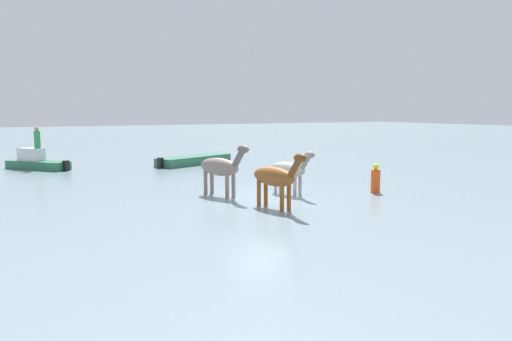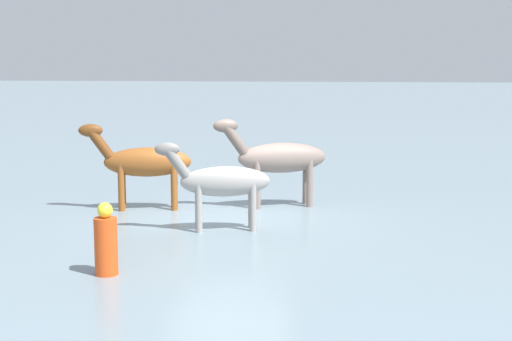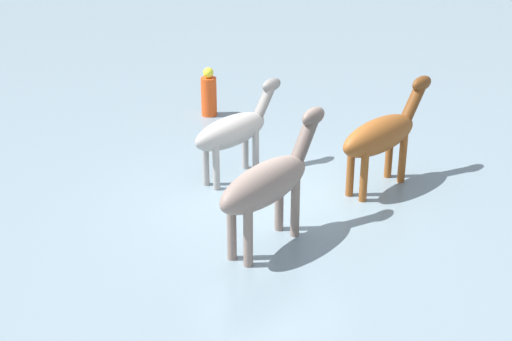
# 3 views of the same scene
# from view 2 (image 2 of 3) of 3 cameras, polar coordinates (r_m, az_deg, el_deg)

# --- Properties ---
(ground_plane) EXTENTS (173.10, 173.10, 0.00)m
(ground_plane) POSITION_cam_2_polar(r_m,az_deg,el_deg) (15.96, -2.04, -3.58)
(ground_plane) COLOR gray
(horse_chestnut_trailing) EXTENTS (0.93, 2.46, 1.90)m
(horse_chestnut_trailing) POSITION_cam_2_polar(r_m,az_deg,el_deg) (16.86, -8.44, 0.60)
(horse_chestnut_trailing) COLOR brown
(horse_chestnut_trailing) RESTS_ON ground_plane
(horse_rear_stallion) EXTENTS (1.20, 2.55, 2.00)m
(horse_rear_stallion) POSITION_cam_2_polar(r_m,az_deg,el_deg) (16.98, 1.66, 0.93)
(horse_rear_stallion) COLOR gray
(horse_rear_stallion) RESTS_ON ground_plane
(horse_lead) EXTENTS (0.91, 2.24, 1.73)m
(horse_lead) POSITION_cam_2_polar(r_m,az_deg,el_deg) (14.68, -2.63, -0.86)
(horse_lead) COLOR #9E9993
(horse_lead) RESTS_ON ground_plane
(buoy_channel_marker) EXTENTS (0.36, 0.36, 1.14)m
(buoy_channel_marker) POSITION_cam_2_polar(r_m,az_deg,el_deg) (11.99, -11.19, -5.32)
(buoy_channel_marker) COLOR #E54C19
(buoy_channel_marker) RESTS_ON ground_plane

